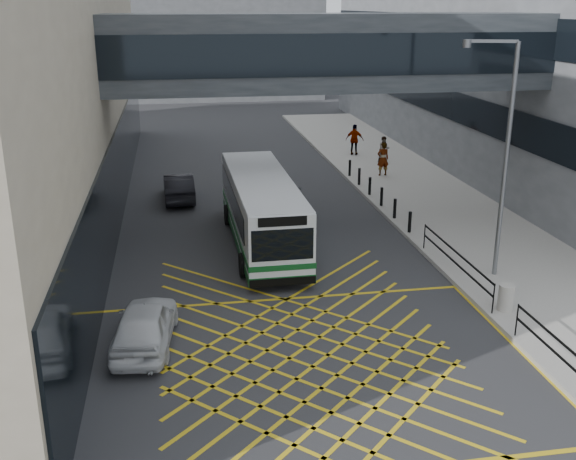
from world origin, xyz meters
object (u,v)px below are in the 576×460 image
car_white (145,324)px  pedestrian_a (383,159)px  pedestrian_c (355,140)px  car_silver (270,189)px  bus (261,209)px  car_dark (179,187)px  street_lamp (502,147)px  litter_bin (506,297)px  pedestrian_b (384,150)px

car_white → pedestrian_a: size_ratio=2.29×
car_white → pedestrian_a: bearing=-118.6°
pedestrian_c → pedestrian_a: bearing=117.1°
car_white → car_silver: size_ratio=1.02×
bus → car_dark: 7.93m
car_white → car_dark: 15.30m
car_white → street_lamp: bearing=-158.9°
bus → car_silver: 6.23m
car_silver → street_lamp: 13.34m
pedestrian_c → car_silver: bearing=79.3°
street_lamp → litter_bin: 5.18m
car_dark → pedestrian_c: pedestrian_c is taller
litter_bin → car_silver: bearing=111.6°
bus → car_dark: bus is taller
car_white → car_dark: bearing=-87.9°
bus → street_lamp: 9.62m
car_dark → pedestrian_a: pedestrian_a is taller
pedestrian_c → street_lamp: bearing=114.3°
car_white → pedestrian_c: bearing=-111.4°
bus → pedestrian_c: (8.01, 15.31, -0.39)m
street_lamp → car_silver: bearing=137.7°
pedestrian_c → bus: bearing=87.9°
car_dark → pedestrian_a: 11.69m
car_white → pedestrian_c: 26.48m
car_white → street_lamp: (12.02, 3.11, 4.10)m
car_dark → litter_bin: (9.96, -15.06, -0.09)m
pedestrian_c → car_white: bearing=87.5°
pedestrian_a → bus: bearing=45.3°
pedestrian_c → litter_bin: bearing=112.4°
pedestrian_a → litter_bin: bearing=80.5°
car_dark → pedestrian_a: size_ratio=2.30×
car_dark → pedestrian_b: 13.71m
litter_bin → car_white: bearing=-179.0°
pedestrian_a → pedestrian_c: size_ratio=0.97×
street_lamp → pedestrian_b: bearing=102.4°
bus → litter_bin: size_ratio=11.81×
bus → car_silver: bearing=78.1°
bus → pedestrian_b: (9.22, 12.92, -0.57)m
bus → pedestrian_a: (8.16, 9.77, -0.42)m
car_white → pedestrian_a: (12.60, 17.83, 0.41)m
bus → car_dark: size_ratio=2.34×
car_white → pedestrian_b: bearing=-116.5°
car_dark → car_white: bearing=83.6°
street_lamp → pedestrian_b: 18.34m
pedestrian_b → car_white: bearing=-143.1°
bus → street_lamp: size_ratio=1.25×
pedestrian_b → pedestrian_c: size_ratio=0.82×
street_lamp → pedestrian_c: size_ratio=4.18×
car_silver → bus: bearing=65.0°
car_silver → car_white: bearing=54.6°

